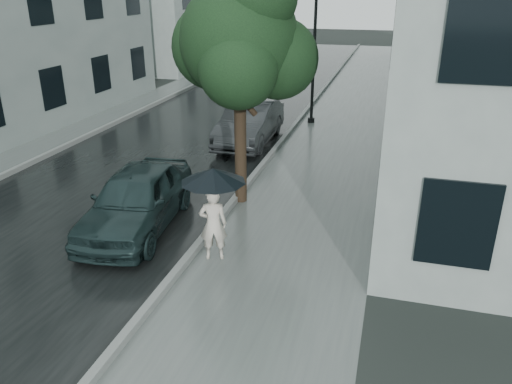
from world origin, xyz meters
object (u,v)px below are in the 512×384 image
(car_far, at_px, (250,123))
(street_tree, at_px, (241,38))
(car_near, at_px, (137,199))
(lamp_post, at_px, (311,42))
(pedestrian, at_px, (213,224))

(car_far, bearing_deg, street_tree, -76.49)
(car_near, relative_size, car_far, 0.95)
(street_tree, relative_size, lamp_post, 1.05)
(lamp_post, xyz_separation_m, car_near, (-2.04, -10.49, -2.43))
(street_tree, distance_m, lamp_post, 8.33)
(street_tree, xyz_separation_m, lamp_post, (0.24, 8.27, -0.90))
(car_near, bearing_deg, pedestrian, -27.83)
(pedestrian, height_order, lamp_post, lamp_post)
(street_tree, bearing_deg, car_near, -129.20)
(street_tree, bearing_deg, pedestrian, -83.59)
(car_far, bearing_deg, car_near, -95.20)
(lamp_post, bearing_deg, car_far, -104.49)
(car_near, height_order, car_far, car_far)
(street_tree, distance_m, car_far, 6.05)
(pedestrian, distance_m, street_tree, 4.50)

